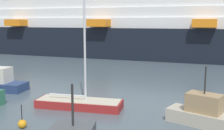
{
  "coord_description": "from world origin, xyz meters",
  "views": [
    {
      "loc": [
        8.94,
        -9.31,
        7.05
      ],
      "look_at": [
        0.0,
        16.86,
        2.68
      ],
      "focal_mm": 44.95,
      "sensor_mm": 36.0,
      "label": 1
    }
  ],
  "objects_px": {
    "sailboat_0": "(79,101)",
    "cruise_ship": "(156,30)",
    "fishing_boat_1": "(206,114)",
    "channel_buoy_0": "(22,124)"
  },
  "relations": [
    {
      "from": "sailboat_0",
      "to": "channel_buoy_0",
      "type": "xyz_separation_m",
      "value": [
        -1.69,
        -5.22,
        -0.27
      ]
    },
    {
      "from": "sailboat_0",
      "to": "channel_buoy_0",
      "type": "height_order",
      "value": "sailboat_0"
    },
    {
      "from": "sailboat_0",
      "to": "cruise_ship",
      "type": "distance_m",
      "value": 35.5
    },
    {
      "from": "sailboat_0",
      "to": "cruise_ship",
      "type": "bearing_deg",
      "value": 84.66
    },
    {
      "from": "fishing_boat_1",
      "to": "sailboat_0",
      "type": "bearing_deg",
      "value": 14.07
    },
    {
      "from": "channel_buoy_0",
      "to": "cruise_ship",
      "type": "distance_m",
      "value": 40.75
    },
    {
      "from": "sailboat_0",
      "to": "cruise_ship",
      "type": "relative_size",
      "value": 0.13
    },
    {
      "from": "channel_buoy_0",
      "to": "cruise_ship",
      "type": "height_order",
      "value": "cruise_ship"
    },
    {
      "from": "channel_buoy_0",
      "to": "sailboat_0",
      "type": "bearing_deg",
      "value": 72.11
    },
    {
      "from": "fishing_boat_1",
      "to": "cruise_ship",
      "type": "height_order",
      "value": "cruise_ship"
    }
  ]
}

